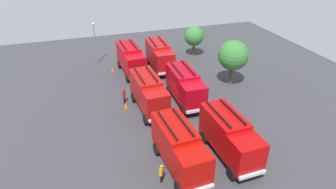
{
  "coord_description": "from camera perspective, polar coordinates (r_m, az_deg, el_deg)",
  "views": [
    {
      "loc": [
        27.17,
        -8.95,
        17.45
      ],
      "look_at": [
        0.0,
        0.0,
        1.4
      ],
      "focal_mm": 31.33,
      "sensor_mm": 36.0,
      "label": 1
    }
  ],
  "objects": [
    {
      "name": "firefighter_2",
      "position": [
        37.1,
        -3.84,
        2.92
      ],
      "size": [
        0.33,
        0.46,
        1.79
      ],
      "rotation": [
        0.0,
        0.0,
        6.06
      ],
      "color": "black",
      "rests_on": "ground"
    },
    {
      "name": "fire_truck_4",
      "position": [
        33.19,
        3.35,
        1.79
      ],
      "size": [
        7.24,
        2.84,
        3.88
      ],
      "rotation": [
        0.0,
        0.0,
        -0.02
      ],
      "color": "#B40715",
      "rests_on": "ground"
    },
    {
      "name": "traffic_cone_1",
      "position": [
        40.15,
        4.04,
        3.94
      ],
      "size": [
        0.43,
        0.43,
        0.61
      ],
      "primitive_type": "cone",
      "color": "#F2600C",
      "rests_on": "ground"
    },
    {
      "name": "ground_plane",
      "position": [
        33.51,
        0.0,
        -2.09
      ],
      "size": [
        55.99,
        55.99,
        0.0
      ],
      "primitive_type": "plane",
      "color": "#38383D"
    },
    {
      "name": "fire_truck_2",
      "position": [
        24.1,
        2.28,
        -10.14
      ],
      "size": [
        7.33,
        3.1,
        3.88
      ],
      "rotation": [
        0.0,
        0.0,
        0.06
      ],
      "color": "#AE0B06",
      "rests_on": "ground"
    },
    {
      "name": "fire_truck_3",
      "position": [
        41.59,
        -1.66,
        7.7
      ],
      "size": [
        7.26,
        2.91,
        3.88
      ],
      "rotation": [
        0.0,
        0.0,
        -0.03
      ],
      "color": "#B01013",
      "rests_on": "ground"
    },
    {
      "name": "tree_1",
      "position": [
        37.44,
        12.58,
        7.4
      ],
      "size": [
        3.77,
        3.77,
        5.84
      ],
      "color": "brown",
      "rests_on": "ground"
    },
    {
      "name": "traffic_cone_2",
      "position": [
        42.37,
        -10.72,
        4.89
      ],
      "size": [
        0.43,
        0.43,
        0.61
      ],
      "primitive_type": "cone",
      "color": "#F2600C",
      "rests_on": "ground"
    },
    {
      "name": "firefighter_0",
      "position": [
        23.71,
        -1.29,
        -15.02
      ],
      "size": [
        0.48,
        0.44,
        1.61
      ],
      "rotation": [
        0.0,
        0.0,
        4.1
      ],
      "color": "black",
      "rests_on": "ground"
    },
    {
      "name": "traffic_cone_0",
      "position": [
        33.22,
        -8.17,
        -2.09
      ],
      "size": [
        0.44,
        0.44,
        0.63
      ],
      "primitive_type": "cone",
      "color": "#F2600C",
      "rests_on": "ground"
    },
    {
      "name": "fire_truck_0",
      "position": [
        40.69,
        -7.25,
        6.97
      ],
      "size": [
        7.3,
        3.01,
        3.88
      ],
      "rotation": [
        0.0,
        0.0,
        0.04
      ],
      "color": "#B70712",
      "rests_on": "ground"
    },
    {
      "name": "tree_0",
      "position": [
        46.41,
        5.1,
        11.21
      ],
      "size": [
        3.01,
        3.01,
        4.66
      ],
      "color": "brown",
      "rests_on": "ground"
    },
    {
      "name": "fire_truck_1",
      "position": [
        31.77,
        -3.77,
        0.44
      ],
      "size": [
        7.3,
        3.0,
        3.88
      ],
      "rotation": [
        0.0,
        0.0,
        0.04
      ],
      "color": "#AA0F0D",
      "rests_on": "ground"
    },
    {
      "name": "lamppost",
      "position": [
        44.63,
        -14.01,
        10.33
      ],
      "size": [
        0.36,
        0.36,
        6.06
      ],
      "color": "slate",
      "rests_on": "ground"
    },
    {
      "name": "firefighter_1",
      "position": [
        33.85,
        -8.57,
        -0.11
      ],
      "size": [
        0.48,
        0.37,
        1.8
      ],
      "rotation": [
        0.0,
        0.0,
        1.21
      ],
      "color": "black",
      "rests_on": "ground"
    },
    {
      "name": "fire_truck_5",
      "position": [
        25.82,
        11.92,
        -7.78
      ],
      "size": [
        7.27,
        2.93,
        3.88
      ],
      "rotation": [
        0.0,
        0.0,
        0.03
      ],
      "color": "#B40809",
      "rests_on": "ground"
    }
  ]
}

